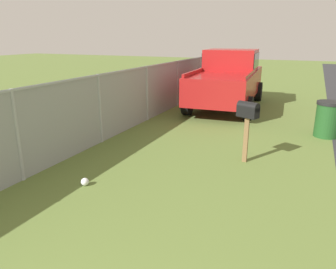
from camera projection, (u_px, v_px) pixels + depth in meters
name	position (u px, v px, depth m)	size (l,w,h in m)	color
mailbox	(248.00, 115.00, 6.57)	(0.35, 0.48, 1.29)	brown
pickup_truck	(228.00, 77.00, 12.03)	(5.40, 2.55, 2.09)	maroon
trash_bin	(328.00, 119.00, 8.44)	(0.64, 0.64, 0.94)	#1E4C1E
fence_section	(126.00, 98.00, 8.94)	(17.36, 0.07, 1.70)	#9EA3A8
litter_bag_near_hydrant	(85.00, 182.00, 5.73)	(0.14, 0.14, 0.14)	silver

